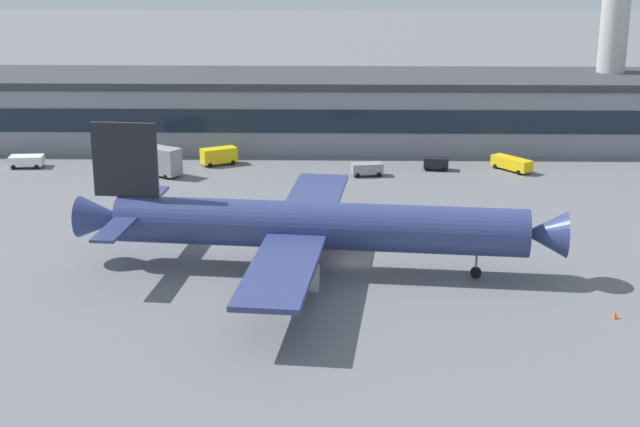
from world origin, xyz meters
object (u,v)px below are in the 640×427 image
airliner (310,225)px  catering_truck (158,160)px  crew_van (219,155)px  pushback_tractor (26,160)px  follow_me_car (368,168)px  belt_loader (511,163)px  traffic_cone_0 (615,315)px  control_tower (617,0)px  baggage_tug (435,163)px

airliner → catering_truck: size_ratio=6.74×
crew_van → pushback_tractor: bearing=-175.6°
follow_me_car → belt_loader: (20.97, 3.43, 0.06)m
traffic_cone_0 → catering_truck: bearing=135.6°
control_tower → crew_van: size_ratio=6.58×
crew_van → pushback_tractor: size_ratio=1.12×
traffic_cone_0 → belt_loader: bearing=90.2°
belt_loader → catering_truck: (-50.91, -3.65, 1.14)m
control_tower → pushback_tractor: bearing=-167.2°
belt_loader → crew_van: bearing=176.4°
control_tower → catering_truck: control_tower is taller
follow_me_car → catering_truck: 29.97m
airliner → belt_loader: 50.44m
airliner → belt_loader: airliner is taller
pushback_tractor → traffic_cone_0: pushback_tractor is taller
follow_me_car → catering_truck: size_ratio=0.62×
control_tower → baggage_tug: control_tower is taller
control_tower → baggage_tug: size_ratio=9.83×
airliner → belt_loader: (28.00, 41.79, -3.77)m
pushback_tractor → traffic_cone_0: 89.75m
crew_van → belt_loader: bearing=-3.6°
airliner → pushback_tractor: 60.66m
control_tower → crew_van: (-62.19, -18.50, -21.32)m
control_tower → catering_truck: (-70.18, -24.81, -20.49)m
airliner → pushback_tractor: (-43.32, 42.29, -3.88)m
belt_loader → baggage_tug: (-10.96, 0.16, -0.07)m
baggage_tug → traffic_cone_0: bearing=-78.3°
airliner → catering_truck: 44.57m
belt_loader → crew_van: 43.00m
belt_loader → control_tower: bearing=47.7°
control_tower → traffic_cone_0: 80.43m
belt_loader → pushback_tractor: belt_loader is taller
control_tower → traffic_cone_0: control_tower is taller
follow_me_car → baggage_tug: size_ratio=1.24×
traffic_cone_0 → follow_me_car: bearing=112.9°
control_tower → baggage_tug: (-30.23, -21.01, -21.69)m
airliner → crew_van: size_ratio=9.00×
follow_me_car → crew_van: (-21.95, 6.09, 0.37)m
crew_van → airliner: bearing=-71.4°
catering_truck → baggage_tug: (39.95, 3.81, -1.21)m
belt_loader → traffic_cone_0: bearing=-89.8°
follow_me_car → baggage_tug: 10.63m
pushback_tractor → airliner: bearing=-44.3°
pushback_tractor → baggage_tug: (60.36, -0.34, 0.04)m
crew_van → traffic_cone_0: 70.98m
follow_me_car → crew_van: crew_van is taller
control_tower → crew_van: control_tower is taller
pushback_tractor → baggage_tug: size_ratio=1.33×
follow_me_car → pushback_tractor: bearing=175.5°
traffic_cone_0 → crew_van: bearing=127.4°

